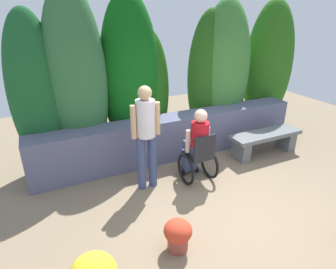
# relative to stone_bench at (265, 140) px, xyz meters

# --- Properties ---
(ground_plane) EXTENTS (12.34, 12.34, 0.00)m
(ground_plane) POSITION_rel_stone_bench_xyz_m (-1.75, -1.35, -0.32)
(ground_plane) COLOR #7E6C54
(stone_retaining_wall) EXTENTS (5.53, 0.50, 0.87)m
(stone_retaining_wall) POSITION_rel_stone_bench_xyz_m (-1.75, 0.72, 0.12)
(stone_retaining_wall) COLOR slate
(stone_retaining_wall) RESTS_ON ground
(hedge_backdrop) EXTENTS (6.40, 1.00, 3.26)m
(hedge_backdrop) POSITION_rel_stone_bench_xyz_m (-1.35, 1.31, 1.19)
(hedge_backdrop) COLOR #195427
(hedge_backdrop) RESTS_ON ground
(stone_bench) EXTENTS (1.58, 0.45, 0.48)m
(stone_bench) POSITION_rel_stone_bench_xyz_m (0.00, 0.00, 0.00)
(stone_bench) COLOR slate
(stone_bench) RESTS_ON ground
(person_in_wheelchair) EXTENTS (0.53, 0.66, 1.33)m
(person_in_wheelchair) POSITION_rel_stone_bench_xyz_m (-1.79, -0.24, 0.31)
(person_in_wheelchair) COLOR black
(person_in_wheelchair) RESTS_ON ground
(person_standing_companion) EXTENTS (0.49, 0.30, 1.76)m
(person_standing_companion) POSITION_rel_stone_bench_xyz_m (-2.66, -0.09, 0.70)
(person_standing_companion) COLOR #3A4771
(person_standing_companion) RESTS_ON ground
(flower_pot_red_accent) EXTENTS (0.36, 0.36, 0.43)m
(flower_pot_red_accent) POSITION_rel_stone_bench_xyz_m (-2.84, -1.56, -0.08)
(flower_pot_red_accent) COLOR #964238
(flower_pot_red_accent) RESTS_ON ground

